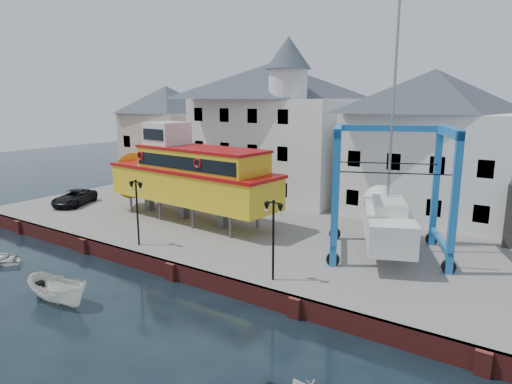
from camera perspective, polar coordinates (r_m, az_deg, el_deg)
The scene contains 13 objects.
ground at distance 26.74m, azimuth -10.46°, elevation -10.74°, with size 140.00×140.00×0.00m, color black.
hardstanding at distance 34.76m, azimuth 2.36°, elevation -4.35°, with size 44.00×22.00×1.00m, color slate.
quay_wall at distance 26.63m, azimuth -10.34°, elevation -9.68°, with size 44.00×0.47×1.00m.
building_pink at distance 50.35m, azimuth -10.97°, elevation 7.01°, with size 8.00×7.00×10.30m.
building_white_main at distance 42.34m, azimuth 2.14°, elevation 7.97°, with size 14.00×8.30×14.00m.
building_white_right at distance 37.55m, azimuth 20.96°, elevation 5.58°, with size 12.00×8.00×11.20m.
lamp_post_left at distance 29.12m, azimuth -14.72°, elevation -0.46°, with size 1.12×0.32×4.20m.
lamp_post_right at distance 22.71m, azimuth 2.19°, elevation -3.50°, with size 1.12×0.32×4.20m.
tour_boat at distance 34.90m, azimuth -9.17°, elevation 2.20°, with size 16.99×5.26×7.29m.
travel_lift at distance 28.53m, azimuth 15.97°, elevation -2.34°, with size 8.29×9.79×14.51m.
van at distance 42.39m, azimuth -21.77°, elevation -0.65°, with size 2.14×4.64×1.29m, color black.
motorboat_a at distance 25.64m, azimuth -23.39°, elevation -12.57°, with size 1.49×3.97×1.53m, color white.
motorboat_d at distance 33.01m, azimuth -29.28°, elevation -7.69°, with size 2.38×3.33×0.69m, color white.
Camera 1 is at (17.61, -17.38, 10.16)m, focal length 32.00 mm.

